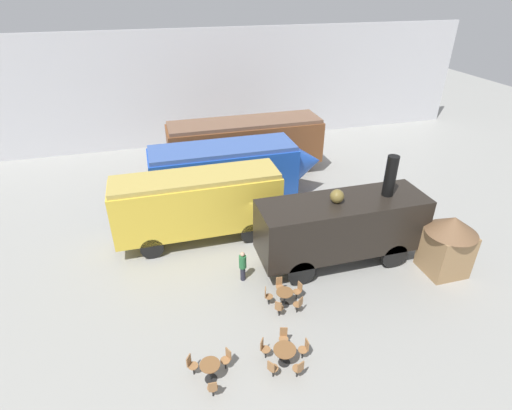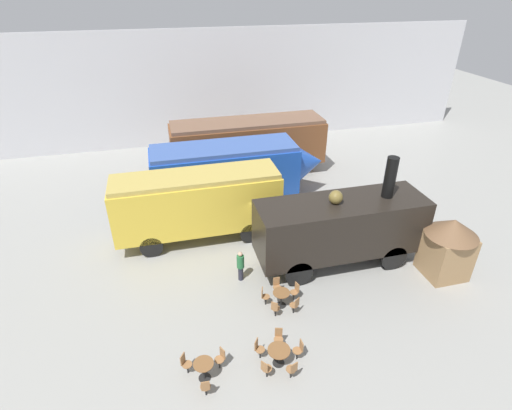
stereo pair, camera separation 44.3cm
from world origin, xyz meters
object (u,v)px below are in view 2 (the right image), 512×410
object	(u,v)px
steam_locomotive	(341,225)
cafe_table_far	(279,353)
streamlined_locomotive	(237,169)
passenger_coach_vintage	(197,202)
cafe_table_near	(281,296)
cafe_table_mid	(204,367)
ticket_kiosk	(448,244)
visitor_person	(241,265)
passenger_coach_wooden	(248,142)
cafe_chair_0	(295,290)

from	to	relation	value
steam_locomotive	cafe_table_far	bearing A→B (deg)	-131.96
streamlined_locomotive	steam_locomotive	xyz separation A→B (m)	(3.47, -7.18, -0.13)
passenger_coach_vintage	steam_locomotive	size ratio (longest dim) A/B	1.07
cafe_table_far	cafe_table_near	bearing A→B (deg)	71.00
streamlined_locomotive	passenger_coach_vintage	bearing A→B (deg)	-129.78
cafe_table_mid	ticket_kiosk	bearing A→B (deg)	14.26
cafe_table_near	visitor_person	distance (m)	2.49
steam_locomotive	cafe_table_far	world-z (taller)	steam_locomotive
steam_locomotive	cafe_table_near	size ratio (longest dim) A/B	10.88
passenger_coach_wooden	cafe_table_mid	world-z (taller)	passenger_coach_wooden
passenger_coach_vintage	cafe_table_near	world-z (taller)	passenger_coach_vintage
cafe_table_near	passenger_coach_wooden	bearing A→B (deg)	82.88
passenger_coach_wooden	streamlined_locomotive	size ratio (longest dim) A/B	1.00
passenger_coach_wooden	cafe_chair_0	distance (m)	13.30
cafe_table_mid	ticket_kiosk	distance (m)	12.14
passenger_coach_vintage	passenger_coach_wooden	bearing A→B (deg)	59.07
passenger_coach_wooden	cafe_table_near	xyz separation A→B (m)	(-1.67, -13.34, -1.81)
visitor_person	steam_locomotive	bearing A→B (deg)	1.73
passenger_coach_wooden	cafe_table_mid	bearing A→B (deg)	-108.35
cafe_table_mid	passenger_coach_vintage	bearing A→B (deg)	83.77
cafe_table_far	cafe_table_mid	bearing A→B (deg)	179.15
passenger_coach_vintage	cafe_chair_0	world-z (taller)	passenger_coach_vintage
passenger_coach_wooden	cafe_table_mid	distance (m)	17.08
visitor_person	cafe_table_near	bearing A→B (deg)	-57.94
passenger_coach_vintage	cafe_table_mid	distance (m)	9.01
streamlined_locomotive	cafe_table_mid	bearing A→B (deg)	-107.26
visitor_person	cafe_table_far	bearing A→B (deg)	-85.99
passenger_coach_vintage	steam_locomotive	world-z (taller)	steam_locomotive
cafe_table_far	ticket_kiosk	size ratio (longest dim) A/B	0.28
passenger_coach_wooden	cafe_chair_0	size ratio (longest dim) A/B	12.09
cafe_table_mid	cafe_chair_0	distance (m)	5.30
passenger_coach_wooden	cafe_table_near	size ratio (longest dim) A/B	14.33
cafe_table_far	visitor_person	world-z (taller)	visitor_person
streamlined_locomotive	passenger_coach_vintage	size ratio (longest dim) A/B	1.23
steam_locomotive	visitor_person	bearing A→B (deg)	-178.27
passenger_coach_vintage	ticket_kiosk	size ratio (longest dim) A/B	2.84
cafe_table_near	visitor_person	xyz separation A→B (m)	(-1.31, 2.10, 0.30)
ticket_kiosk	streamlined_locomotive	bearing A→B (deg)	130.68
ticket_kiosk	cafe_table_near	bearing A→B (deg)	-178.55
steam_locomotive	cafe_table_mid	xyz separation A→B (m)	(-7.26, -5.02, -1.57)
streamlined_locomotive	cafe_table_near	distance (m)	9.58
steam_locomotive	visitor_person	size ratio (longest dim) A/B	5.12
passenger_coach_vintage	ticket_kiosk	xyz separation A→B (m)	(10.76, -5.82, -0.56)
visitor_person	ticket_kiosk	size ratio (longest dim) A/B	0.52
streamlined_locomotive	steam_locomotive	distance (m)	7.98
passenger_coach_vintage	ticket_kiosk	bearing A→B (deg)	-28.43
cafe_table_mid	passenger_coach_wooden	bearing A→B (deg)	71.65
passenger_coach_vintage	cafe_table_mid	size ratio (longest dim) A/B	11.08
cafe_table_near	cafe_table_mid	size ratio (longest dim) A/B	0.96
streamlined_locomotive	cafe_chair_0	bearing A→B (deg)	-86.31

